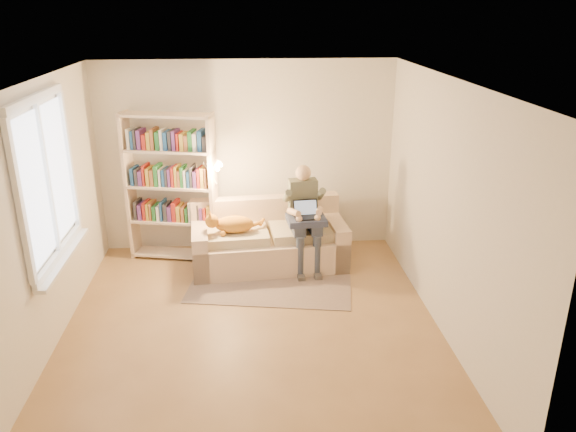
{
  "coord_description": "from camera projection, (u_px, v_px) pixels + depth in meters",
  "views": [
    {
      "loc": [
        -0.03,
        -5.23,
        3.26
      ],
      "look_at": [
        0.46,
        1.0,
        0.89
      ],
      "focal_mm": 35.0,
      "sensor_mm": 36.0,
      "label": 1
    }
  ],
  "objects": [
    {
      "name": "ceiling",
      "position": [
        246.0,
        81.0,
        5.11
      ],
      "size": [
        4.0,
        4.5,
        0.02
      ],
      "primitive_type": "cube",
      "color": "white",
      "rests_on": "wall_back"
    },
    {
      "name": "sofa",
      "position": [
        269.0,
        243.0,
        7.41
      ],
      "size": [
        2.05,
        1.05,
        0.84
      ],
      "rotation": [
        0.0,
        0.0,
        0.08
      ],
      "color": "beige",
      "rests_on": "floor"
    },
    {
      "name": "laptop",
      "position": [
        303.0,
        213.0,
        7.06
      ],
      "size": [
        0.33,
        0.29,
        0.26
      ],
      "rotation": [
        0.0,
        0.0,
        0.08
      ],
      "color": "black",
      "rests_on": "blanket"
    },
    {
      "name": "window",
      "position": [
        53.0,
        206.0,
        5.58
      ],
      "size": [
        0.12,
        1.52,
        1.69
      ],
      "color": "white",
      "rests_on": "wall_left"
    },
    {
      "name": "wall_front",
      "position": [
        255.0,
        342.0,
        3.47
      ],
      "size": [
        4.0,
        0.02,
        2.6
      ],
      "primitive_type": "cube",
      "color": "silver",
      "rests_on": "floor"
    },
    {
      "name": "bookshelf",
      "position": [
        171.0,
        180.0,
        7.34
      ],
      "size": [
        1.3,
        0.62,
        1.99
      ],
      "rotation": [
        0.0,
        0.0,
        -0.21
      ],
      "color": "beige",
      "rests_on": "floor"
    },
    {
      "name": "wall_left",
      "position": [
        42.0,
        220.0,
        5.42
      ],
      "size": [
        0.02,
        4.5,
        2.6
      ],
      "primitive_type": "cube",
      "color": "silver",
      "rests_on": "floor"
    },
    {
      "name": "wall_right",
      "position": [
        446.0,
        209.0,
        5.72
      ],
      "size": [
        0.02,
        4.5,
        2.6
      ],
      "primitive_type": "cube",
      "color": "silver",
      "rests_on": "floor"
    },
    {
      "name": "floor",
      "position": [
        252.0,
        328.0,
        6.03
      ],
      "size": [
        4.5,
        4.5,
        0.0
      ],
      "primitive_type": "plane",
      "color": "olive",
      "rests_on": "ground"
    },
    {
      "name": "blanket",
      "position": [
        303.0,
        220.0,
        7.08
      ],
      "size": [
        0.51,
        0.43,
        0.08
      ],
      "primitive_type": "cube",
      "rotation": [
        0.0,
        0.0,
        0.08
      ],
      "color": "#2D344F",
      "rests_on": "person"
    },
    {
      "name": "person",
      "position": [
        305.0,
        212.0,
        7.17
      ],
      "size": [
        0.4,
        0.6,
        1.35
      ],
      "rotation": [
        0.0,
        0.0,
        0.08
      ],
      "color": "#666A56",
      "rests_on": "sofa"
    },
    {
      "name": "cat",
      "position": [
        232.0,
        224.0,
        7.1
      ],
      "size": [
        0.74,
        0.3,
        0.27
      ],
      "rotation": [
        0.0,
        0.0,
        0.08
      ],
      "color": "orange",
      "rests_on": "sofa"
    },
    {
      "name": "rug",
      "position": [
        271.0,
        284.0,
        6.97
      ],
      "size": [
        2.15,
        1.49,
        0.01
      ],
      "primitive_type": "cube",
      "rotation": [
        0.0,
        0.0,
        -0.17
      ],
      "color": "gray",
      "rests_on": "floor"
    },
    {
      "name": "wall_back",
      "position": [
        247.0,
        157.0,
        7.67
      ],
      "size": [
        4.0,
        0.02,
        2.6
      ],
      "primitive_type": "cube",
      "color": "silver",
      "rests_on": "floor"
    }
  ]
}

